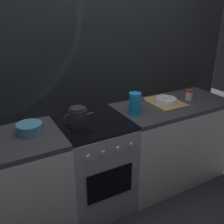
{
  "coord_description": "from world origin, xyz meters",
  "views": [
    {
      "loc": [
        -0.82,
        -1.83,
        1.84
      ],
      "look_at": [
        0.18,
        0.0,
        0.95
      ],
      "focal_mm": 41.1,
      "sensor_mm": 36.0,
      "label": 1
    }
  ],
  "objects_px": {
    "dish_pile": "(165,101)",
    "spice_jar": "(189,95)",
    "stove_unit": "(95,165)",
    "pitcher": "(135,103)",
    "kettle": "(78,117)",
    "mixing_bowl": "(30,128)"
  },
  "relations": [
    {
      "from": "mixing_bowl",
      "to": "dish_pile",
      "type": "xyz_separation_m",
      "value": [
        1.34,
        -0.01,
        -0.02
      ]
    },
    {
      "from": "dish_pile",
      "to": "kettle",
      "type": "bearing_deg",
      "value": -176.45
    },
    {
      "from": "stove_unit",
      "to": "spice_jar",
      "type": "bearing_deg",
      "value": 0.34
    },
    {
      "from": "dish_pile",
      "to": "stove_unit",
      "type": "bearing_deg",
      "value": -177.53
    },
    {
      "from": "kettle",
      "to": "dish_pile",
      "type": "height_order",
      "value": "kettle"
    },
    {
      "from": "mixing_bowl",
      "to": "spice_jar",
      "type": "relative_size",
      "value": 1.9
    },
    {
      "from": "dish_pile",
      "to": "spice_jar",
      "type": "distance_m",
      "value": 0.3
    },
    {
      "from": "kettle",
      "to": "dish_pile",
      "type": "xyz_separation_m",
      "value": [
        0.96,
        0.06,
        -0.06
      ]
    },
    {
      "from": "stove_unit",
      "to": "spice_jar",
      "type": "relative_size",
      "value": 8.57
    },
    {
      "from": "kettle",
      "to": "spice_jar",
      "type": "height_order",
      "value": "kettle"
    },
    {
      "from": "stove_unit",
      "to": "mixing_bowl",
      "type": "height_order",
      "value": "mixing_bowl"
    },
    {
      "from": "kettle",
      "to": "dish_pile",
      "type": "bearing_deg",
      "value": 3.55
    },
    {
      "from": "dish_pile",
      "to": "spice_jar",
      "type": "xyz_separation_m",
      "value": [
        0.3,
        -0.03,
        0.03
      ]
    },
    {
      "from": "stove_unit",
      "to": "dish_pile",
      "type": "relative_size",
      "value": 2.25
    },
    {
      "from": "spice_jar",
      "to": "mixing_bowl",
      "type": "bearing_deg",
      "value": 178.57
    },
    {
      "from": "pitcher",
      "to": "kettle",
      "type": "bearing_deg",
      "value": 179.47
    },
    {
      "from": "mixing_bowl",
      "to": "pitcher",
      "type": "xyz_separation_m",
      "value": [
        0.93,
        -0.08,
        0.06
      ]
    },
    {
      "from": "kettle",
      "to": "pitcher",
      "type": "xyz_separation_m",
      "value": [
        0.55,
        -0.01,
        0.02
      ]
    },
    {
      "from": "mixing_bowl",
      "to": "spice_jar",
      "type": "bearing_deg",
      "value": -1.43
    },
    {
      "from": "stove_unit",
      "to": "pitcher",
      "type": "relative_size",
      "value": 4.5
    },
    {
      "from": "stove_unit",
      "to": "dish_pile",
      "type": "xyz_separation_m",
      "value": [
        0.82,
        0.04,
        0.47
      ]
    },
    {
      "from": "pitcher",
      "to": "spice_jar",
      "type": "xyz_separation_m",
      "value": [
        0.71,
        0.04,
        -0.05
      ]
    }
  ]
}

